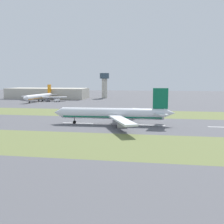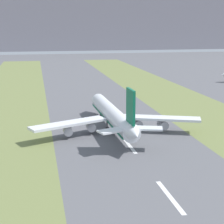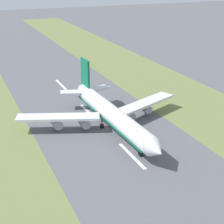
# 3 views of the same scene
# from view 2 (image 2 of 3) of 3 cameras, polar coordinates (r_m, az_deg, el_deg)

# --- Properties ---
(ground_plane) EXTENTS (800.00, 800.00, 0.00)m
(ground_plane) POSITION_cam_2_polar(r_m,az_deg,el_deg) (144.16, 0.85, -2.83)
(ground_plane) COLOR #56565B
(centreline_dash_near) EXTENTS (1.20, 18.00, 0.01)m
(centreline_dash_near) POSITION_cam_2_polar(r_m,az_deg,el_deg) (91.61, 8.83, -12.64)
(centreline_dash_near) COLOR silver
(centreline_dash_near) RESTS_ON ground
(centreline_dash_mid) EXTENTS (1.20, 18.00, 0.01)m
(centreline_dash_mid) POSITION_cam_2_polar(r_m,az_deg,el_deg) (127.14, 2.61, -5.04)
(centreline_dash_mid) COLOR silver
(centreline_dash_mid) RESTS_ON ground
(centreline_dash_far) EXTENTS (1.20, 18.00, 0.01)m
(centreline_dash_far) POSITION_cam_2_polar(r_m,az_deg,el_deg) (164.73, -0.76, -0.80)
(centreline_dash_far) COLOR silver
(centreline_dash_far) RESTS_ON ground
(airplane_main_jet) EXTENTS (64.11, 67.12, 20.20)m
(airplane_main_jet) POSITION_cam_2_polar(r_m,az_deg,el_deg) (142.09, 0.17, -0.55)
(airplane_main_jet) COLOR silver
(airplane_main_jet) RESTS_ON ground
(mountain_ridge) EXTENTS (800.00, 120.00, 93.15)m
(mountain_ridge) POSITION_cam_2_polar(r_m,az_deg,el_deg) (656.14, -9.13, 13.54)
(mountain_ridge) COLOR gray
(mountain_ridge) RESTS_ON ground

